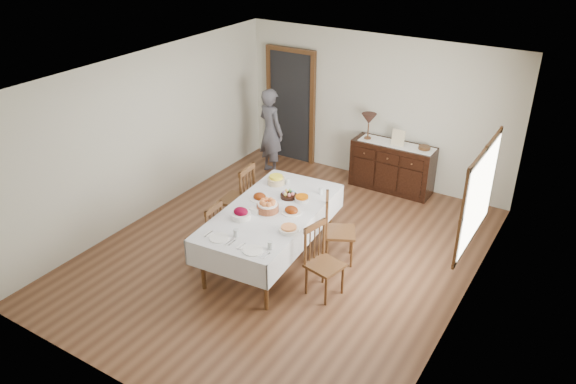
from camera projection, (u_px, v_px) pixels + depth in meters
The scene contains 26 objects.
ground at pixel (284, 253), 8.13m from camera, with size 6.00×6.00×0.00m, color brown.
room_shell at pixel (291, 136), 7.76m from camera, with size 5.02×6.02×2.65m.
dining_table at pixel (271, 216), 7.65m from camera, with size 1.37×2.42×0.80m.
chair_left_near at pixel (208, 234), 7.69m from camera, with size 0.41×0.41×0.94m.
chair_left_far at pixel (240, 197), 8.51m from camera, with size 0.48×0.48×1.07m.
chair_right_near at pixel (322, 260), 7.09m from camera, with size 0.48×0.48×0.98m.
chair_right_far at pixel (336, 228), 7.75m from camera, with size 0.57×0.57×1.01m.
sideboard at pixel (392, 167), 9.74m from camera, with size 1.42×0.52×0.85m.
person at pixel (271, 129), 10.17m from camera, with size 0.54×0.34×1.72m, color #504F5A.
bread_basket at pixel (268, 206), 7.55m from camera, with size 0.30×0.30×0.18m.
egg_basket at pixel (289, 195), 7.92m from camera, with size 0.24×0.24×0.10m.
ham_platter_a at pixel (260, 197), 7.88m from camera, with size 0.28×0.28×0.11m.
ham_platter_b at pixel (291, 211), 7.54m from camera, with size 0.28×0.28×0.11m.
beet_bowl at pixel (241, 214), 7.40m from camera, with size 0.27×0.27×0.15m.
carrot_bowl at pixel (302, 199), 7.82m from camera, with size 0.20×0.20×0.08m.
pineapple_bowl at pixel (276, 180), 8.30m from camera, with size 0.26×0.26×0.13m.
casserole_dish at pixel (289, 229), 7.11m from camera, with size 0.26×0.26×0.07m.
butter_dish at pixel (255, 211), 7.53m from camera, with size 0.15×0.10×0.07m.
setting_left at pixel (225, 236), 6.99m from camera, with size 0.43×0.31×0.10m.
setting_right at pixel (258, 249), 6.74m from camera, with size 0.43×0.31×0.10m.
glass_far_a at pixel (287, 181), 8.29m from camera, with size 0.06×0.06×0.09m.
glass_far_b at pixel (321, 191), 8.02m from camera, with size 0.06×0.06×0.10m.
runner at pixel (397, 144), 9.52m from camera, with size 1.30×0.35×0.01m.
table_lamp at pixel (369, 120), 9.58m from camera, with size 0.26×0.26×0.46m.
picture_frame at pixel (398, 138), 9.41m from camera, with size 0.22×0.08×0.28m.
deco_bowl at pixel (424, 148), 9.32m from camera, with size 0.20×0.20×0.06m.
Camera 1 is at (3.62, -5.76, 4.54)m, focal length 35.00 mm.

